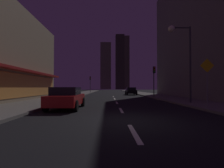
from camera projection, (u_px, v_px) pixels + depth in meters
ground_plane at (112, 94)px, 39.23m from camera, size 78.00×136.00×0.10m
sidewalk_right at (141, 93)px, 39.39m from camera, size 4.00×76.00×0.15m
sidewalk_left at (82, 93)px, 39.07m from camera, size 4.00×76.00×0.15m
lane_marking_center at (117, 103)px, 15.64m from camera, size 0.16×23.00×0.01m
building_apartment_right at (216, 32)px, 23.77m from camera, size 11.00×20.00×18.66m
skyscraper_distant_tall at (106, 66)px, 143.48m from camera, size 8.94×6.81×39.55m
skyscraper_distant_mid at (120, 62)px, 127.11m from camera, size 6.52×6.09×41.23m
skyscraper_distant_short at (125, 63)px, 149.48m from camera, size 7.52×7.33×46.87m
car_parked_near at (67, 98)px, 11.24m from camera, size 1.98×4.24×1.45m
car_parked_far at (131, 91)px, 32.39m from camera, size 1.98×4.24×1.45m
fire_hydrant_far_left at (79, 93)px, 29.08m from camera, size 0.42×0.30×0.65m
traffic_light_near_right at (154, 75)px, 23.02m from camera, size 0.32×0.48×4.20m
traffic_light_far_left at (90, 81)px, 43.85m from camera, size 0.32×0.48×4.20m
street_lamp_right at (181, 45)px, 14.31m from camera, size 1.96×0.56×6.58m
pedestrian_crossing_sign at (207, 78)px, 10.85m from camera, size 0.91×0.08×3.15m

